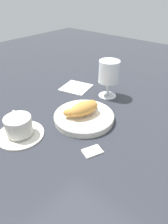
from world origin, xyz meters
TOP-DOWN VIEW (x-y plane):
  - ground_plane at (0.00, 0.00)m, footprint 2.20×2.20m
  - pastry_plate at (0.02, -0.01)m, footprint 0.19×0.19m
  - croissant_large at (0.02, -0.00)m, footprint 0.13×0.09m
  - coffee_cup_near at (-0.16, 0.09)m, footprint 0.14×0.14m
  - juice_glass_left at (0.20, 0.03)m, footprint 0.08×0.08m
  - sugar_packet at (-0.08, -0.12)m, footprint 0.06×0.05m
  - folded_napkin at (0.18, 0.17)m, footprint 0.13×0.13m

SIDE VIEW (x-z plane):
  - ground_plane at x=0.00m, z-range 0.00..0.00m
  - folded_napkin at x=0.18m, z-range 0.00..0.01m
  - sugar_packet at x=-0.08m, z-range 0.00..0.01m
  - pastry_plate at x=0.02m, z-range 0.00..0.02m
  - coffee_cup_near at x=-0.16m, z-range 0.00..0.06m
  - croissant_large at x=0.02m, z-range 0.02..0.06m
  - juice_glass_left at x=0.20m, z-range 0.02..0.16m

